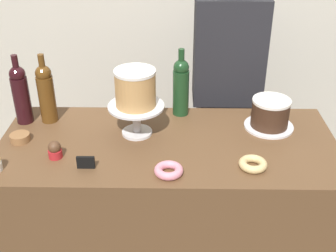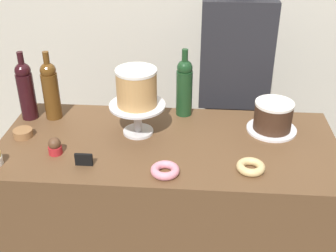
# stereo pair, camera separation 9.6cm
# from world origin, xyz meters

# --- Properties ---
(display_counter) EXTENTS (1.46, 0.64, 0.91)m
(display_counter) POSITION_xyz_m (0.00, 0.00, 0.45)
(display_counter) COLOR brown
(display_counter) RESTS_ON ground_plane
(cake_stand_pedestal) EXTENTS (0.24, 0.24, 0.14)m
(cake_stand_pedestal) POSITION_xyz_m (-0.14, 0.07, 1.00)
(cake_stand_pedestal) COLOR silver
(cake_stand_pedestal) RESTS_ON display_counter
(white_layer_cake) EXTENTS (0.18, 0.18, 0.16)m
(white_layer_cake) POSITION_xyz_m (-0.14, 0.07, 1.13)
(white_layer_cake) COLOR tan
(white_layer_cake) RESTS_ON cake_stand_pedestal
(silver_serving_platter) EXTENTS (0.22, 0.22, 0.01)m
(silver_serving_platter) POSITION_xyz_m (0.46, 0.14, 0.91)
(silver_serving_platter) COLOR white
(silver_serving_platter) RESTS_ON display_counter
(chocolate_round_cake) EXTENTS (0.17, 0.17, 0.13)m
(chocolate_round_cake) POSITION_xyz_m (0.46, 0.14, 0.98)
(chocolate_round_cake) COLOR #3D2619
(chocolate_round_cake) RESTS_ON silver_serving_platter
(wine_bottle_amber) EXTENTS (0.08, 0.08, 0.33)m
(wine_bottle_amber) POSITION_xyz_m (-0.56, 0.19, 1.05)
(wine_bottle_amber) COLOR #5B3814
(wine_bottle_amber) RESTS_ON display_counter
(wine_bottle_green) EXTENTS (0.08, 0.08, 0.33)m
(wine_bottle_green) POSITION_xyz_m (0.06, 0.27, 1.05)
(wine_bottle_green) COLOR #193D1E
(wine_bottle_green) RESTS_ON display_counter
(wine_bottle_dark_red) EXTENTS (0.08, 0.08, 0.33)m
(wine_bottle_dark_red) POSITION_xyz_m (-0.67, 0.18, 1.05)
(wine_bottle_dark_red) COLOR black
(wine_bottle_dark_red) RESTS_ON display_counter
(cupcake_chocolate) EXTENTS (0.06, 0.06, 0.07)m
(cupcake_chocolate) POSITION_xyz_m (-0.45, -0.12, 0.94)
(cupcake_chocolate) COLOR red
(cupcake_chocolate) RESTS_ON display_counter
(donut_glazed) EXTENTS (0.11, 0.11, 0.03)m
(donut_glazed) POSITION_xyz_m (0.33, -0.18, 0.92)
(donut_glazed) COLOR #E0C17F
(donut_glazed) RESTS_ON display_counter
(donut_pink) EXTENTS (0.11, 0.11, 0.03)m
(donut_pink) POSITION_xyz_m (0.01, -0.23, 0.92)
(donut_pink) COLOR pink
(donut_pink) RESTS_ON display_counter
(cookie_stack) EXTENTS (0.08, 0.08, 0.03)m
(cookie_stack) POSITION_xyz_m (-0.64, -0.00, 0.92)
(cookie_stack) COLOR olive
(cookie_stack) RESTS_ON display_counter
(price_sign_chalkboard) EXTENTS (0.07, 0.01, 0.05)m
(price_sign_chalkboard) POSITION_xyz_m (-0.32, -0.20, 0.93)
(price_sign_chalkboard) COLOR black
(price_sign_chalkboard) RESTS_ON display_counter
(barista_figure) EXTENTS (0.36, 0.22, 1.60)m
(barista_figure) POSITION_xyz_m (0.31, 0.55, 0.84)
(barista_figure) COLOR black
(barista_figure) RESTS_ON ground_plane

